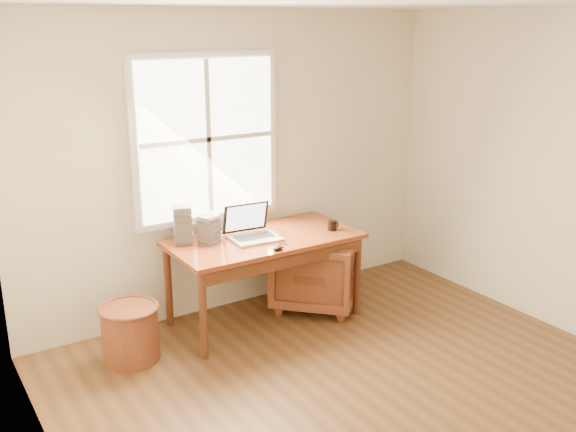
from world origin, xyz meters
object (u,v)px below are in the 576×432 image
(desk, at_px, (264,239))
(laptop, at_px, (256,224))
(cd_stack_a, at_px, (183,224))
(wicker_stool, at_px, (130,334))
(coffee_mug, at_px, (332,225))
(armchair, at_px, (315,271))

(desk, height_order, laptop, laptop)
(desk, distance_m, cd_stack_a, 0.69)
(desk, xyz_separation_m, wicker_stool, (-1.22, -0.05, -0.52))
(laptop, distance_m, coffee_mug, 0.71)
(laptop, xyz_separation_m, cd_stack_a, (-0.49, 0.38, -0.02))
(desk, distance_m, wicker_stool, 1.32)
(wicker_stool, xyz_separation_m, laptop, (1.12, 0.02, 0.68))
(cd_stack_a, bearing_deg, laptop, -37.79)
(laptop, height_order, coffee_mug, laptop)
(armchair, xyz_separation_m, coffee_mug, (0.07, -0.15, 0.46))
(desk, bearing_deg, armchair, 0.00)
(desk, relative_size, laptop, 4.06)
(coffee_mug, distance_m, cd_stack_a, 1.28)
(armchair, bearing_deg, laptop, -41.28)
(cd_stack_a, bearing_deg, armchair, -17.43)
(laptop, bearing_deg, desk, 22.97)
(armchair, bearing_deg, desk, -44.12)
(desk, distance_m, coffee_mug, 0.62)
(wicker_stool, distance_m, cd_stack_a, 1.00)
(coffee_mug, bearing_deg, cd_stack_a, 162.75)
(desk, xyz_separation_m, cd_stack_a, (-0.58, 0.35, 0.14))
(coffee_mug, bearing_deg, laptop, 175.67)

